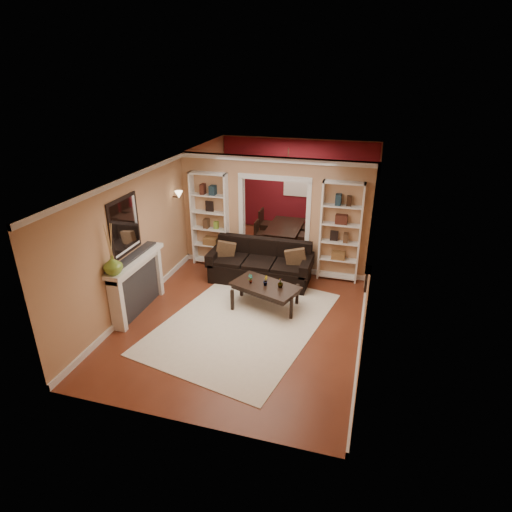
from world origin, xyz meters
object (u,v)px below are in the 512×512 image
(coffee_table, at_px, (265,296))
(fireplace, at_px, (138,285))
(bookshelf_right, at_px, (340,232))
(bookshelf_left, at_px, (210,220))
(dining_table, at_px, (286,235))
(sofa, at_px, (260,262))

(coffee_table, relative_size, fireplace, 0.78)
(coffee_table, bearing_deg, bookshelf_right, 72.73)
(bookshelf_left, relative_size, dining_table, 1.46)
(dining_table, bearing_deg, fireplace, 153.97)
(coffee_table, height_order, fireplace, fireplace)
(coffee_table, height_order, bookshelf_left, bookshelf_left)
(sofa, distance_m, coffee_table, 1.21)
(bookshelf_left, xyz_separation_m, bookshelf_right, (3.10, 0.00, 0.00))
(bookshelf_right, bearing_deg, bookshelf_left, 180.00)
(coffee_table, relative_size, bookshelf_left, 0.58)
(coffee_table, relative_size, dining_table, 0.84)
(coffee_table, relative_size, bookshelf_right, 0.58)
(coffee_table, bearing_deg, bookshelf_left, 156.57)
(sofa, relative_size, bookshelf_right, 1.01)
(sofa, distance_m, dining_table, 2.27)
(coffee_table, distance_m, bookshelf_right, 2.30)
(sofa, bearing_deg, bookshelf_right, 18.98)
(fireplace, bearing_deg, dining_table, 63.97)
(bookshelf_right, bearing_deg, fireplace, -145.20)
(coffee_table, height_order, dining_table, dining_table)
(sofa, distance_m, bookshelf_right, 1.91)
(bookshelf_left, relative_size, bookshelf_right, 1.00)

